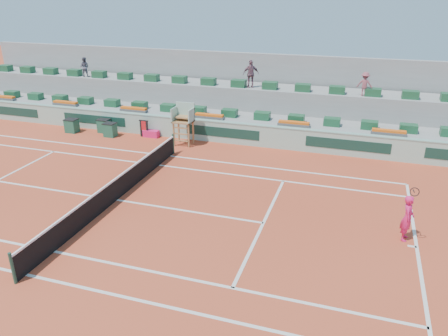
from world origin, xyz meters
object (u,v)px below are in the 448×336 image
Objects in this scene: drink_cooler_a at (110,130)px; tennis_player at (407,218)px; umpire_chair at (184,118)px; player_bag at (151,134)px.

tennis_player reaches higher than drink_cooler_a.
umpire_chair is 13.49m from tennis_player.
drink_cooler_a is at bearing -179.19° from umpire_chair.
tennis_player is at bearing -31.56° from umpire_chair.
drink_cooler_a reaches higher than player_bag.
drink_cooler_a is (-2.40, -0.66, 0.21)m from player_bag.
umpire_chair is 2.86× the size of drink_cooler_a.
drink_cooler_a is at bearing 156.81° from tennis_player.
drink_cooler_a is (-4.82, -0.07, -1.12)m from umpire_chair.
player_bag is at bearing 166.33° from umpire_chair.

